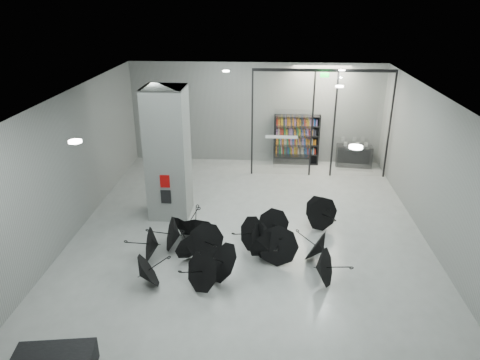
# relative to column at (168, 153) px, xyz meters

# --- Properties ---
(room) EXTENTS (14.00, 14.02, 4.01)m
(room) POSITION_rel_column_xyz_m (2.50, -2.00, 0.84)
(room) COLOR gray
(room) RESTS_ON ground
(column) EXTENTS (1.20, 1.20, 4.00)m
(column) POSITION_rel_column_xyz_m (0.00, 0.00, 0.00)
(column) COLOR slate
(column) RESTS_ON ground
(fire_cabinet) EXTENTS (0.28, 0.04, 0.38)m
(fire_cabinet) POSITION_rel_column_xyz_m (0.00, -0.62, -0.65)
(fire_cabinet) COLOR #A50A07
(fire_cabinet) RESTS_ON column
(info_panel) EXTENTS (0.30, 0.03, 0.42)m
(info_panel) POSITION_rel_column_xyz_m (0.00, -0.62, -1.15)
(info_panel) COLOR black
(info_panel) RESTS_ON column
(exit_sign) EXTENTS (0.30, 0.06, 0.15)m
(exit_sign) POSITION_rel_column_xyz_m (4.90, 3.30, 1.82)
(exit_sign) COLOR #0CE533
(exit_sign) RESTS_ON room
(glass_partition) EXTENTS (5.06, 0.08, 4.00)m
(glass_partition) POSITION_rel_column_xyz_m (4.89, 3.50, 0.18)
(glass_partition) COLOR silver
(glass_partition) RESTS_ON ground
(bookshelf) EXTENTS (1.83, 0.41, 2.00)m
(bookshelf) POSITION_rel_column_xyz_m (4.14, 4.75, -1.00)
(bookshelf) COLOR black
(bookshelf) RESTS_ON ground
(shop_counter) EXTENTS (1.46, 0.71, 0.84)m
(shop_counter) POSITION_rel_column_xyz_m (6.45, 4.58, -1.58)
(shop_counter) COLOR black
(shop_counter) RESTS_ON ground
(umbrella_cluster) EXTENTS (5.65, 4.81, 1.27)m
(umbrella_cluster) POSITION_rel_column_xyz_m (2.31, -2.36, -1.69)
(umbrella_cluster) COLOR black
(umbrella_cluster) RESTS_ON ground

